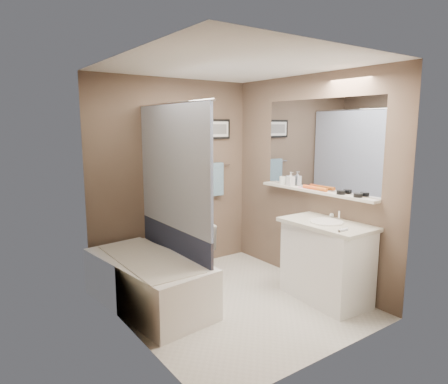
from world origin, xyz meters
TOP-DOWN VIEW (x-y plane):
  - ground at (0.00, 0.00)m, footprint 2.50×2.50m
  - ceiling at (0.00, 0.00)m, footprint 2.20×2.50m
  - wall_back at (0.00, 1.23)m, footprint 2.20×0.04m
  - wall_front at (0.00, -1.23)m, footprint 2.20×0.04m
  - wall_left at (-1.08, 0.00)m, footprint 0.04×2.50m
  - wall_right at (1.08, 0.00)m, footprint 0.04×2.50m
  - tile_surround at (-1.09, 0.50)m, footprint 0.02×1.55m
  - curtain_rod at (-0.40, 0.50)m, footprint 0.02×1.55m
  - curtain_upper at (-0.40, 0.50)m, footprint 0.03×1.45m
  - curtain_lower at (-0.40, 0.50)m, footprint 0.03×1.45m
  - mirror at (1.09, -0.15)m, footprint 0.02×1.60m
  - shelf at (1.04, -0.15)m, footprint 0.12×1.60m
  - towel_bar at (0.55, 1.22)m, footprint 0.60×0.02m
  - towel at (0.55, 1.20)m, footprint 0.34×0.05m
  - art_frame at (0.55, 1.23)m, footprint 0.62×0.02m
  - art_mat at (0.55, 1.22)m, footprint 0.56×0.00m
  - art_image at (0.55, 1.22)m, footprint 0.50×0.00m
  - door at (0.55, -1.24)m, footprint 0.80×0.02m
  - door_handle at (0.22, -1.19)m, footprint 0.10×0.02m
  - bathtub at (-0.75, 0.43)m, footprint 0.87×1.57m
  - tub_rim at (-0.75, 0.43)m, footprint 0.56×1.36m
  - toilet at (-0.07, 0.86)m, footprint 0.53×0.75m
  - vanity at (0.85, -0.51)m, footprint 0.57×0.94m
  - countertop at (0.84, -0.51)m, footprint 0.54×0.96m
  - sink_basin at (0.83, -0.51)m, footprint 0.34×0.34m
  - faucet_spout at (1.03, -0.51)m, footprint 0.02×0.02m
  - faucet_knob at (1.03, -0.41)m, footprint 0.05×0.05m
  - candle_bowl_near at (1.04, -0.73)m, footprint 0.09×0.09m
  - candle_bowl_far at (1.04, -0.51)m, footprint 0.09×0.09m
  - hair_brush_front at (1.04, -0.22)m, footprint 0.06×0.22m
  - hair_brush_back at (1.04, -0.10)m, footprint 0.05×0.22m
  - pink_comb at (1.04, 0.01)m, footprint 0.04×0.16m
  - glass_jar at (1.04, 0.36)m, footprint 0.08×0.08m
  - soap_bottle at (1.04, 0.22)m, footprint 0.08×0.08m

SIDE VIEW (x-z plane):
  - ground at x=0.00m, z-range 0.00..0.00m
  - bathtub at x=-0.75m, z-range 0.00..0.50m
  - toilet at x=-0.07m, z-range 0.00..0.70m
  - vanity at x=0.85m, z-range 0.00..0.80m
  - tub_rim at x=-0.75m, z-range 0.49..0.51m
  - curtain_lower at x=-0.40m, z-range 0.40..0.76m
  - countertop at x=0.84m, z-range 0.80..0.84m
  - sink_basin at x=0.83m, z-range 0.84..0.86m
  - faucet_knob at x=1.03m, z-range 0.84..0.90m
  - faucet_spout at x=1.03m, z-range 0.84..0.94m
  - tile_surround at x=-1.09m, z-range 0.00..2.00m
  - door at x=0.55m, z-range 0.00..2.00m
  - door_handle at x=0.22m, z-range 0.99..1.01m
  - shelf at x=1.04m, z-range 1.09..1.11m
  - pink_comb at x=1.04m, z-range 1.11..1.12m
  - towel at x=0.55m, z-range 0.90..1.34m
  - candle_bowl_near at x=1.04m, z-range 1.11..1.16m
  - candle_bowl_far at x=1.04m, z-range 1.11..1.16m
  - hair_brush_front at x=1.04m, z-range 1.12..1.16m
  - hair_brush_back at x=1.04m, z-range 1.12..1.16m
  - glass_jar at x=1.04m, z-range 1.11..1.22m
  - soap_bottle at x=1.04m, z-range 1.11..1.28m
  - wall_back at x=0.00m, z-range 0.00..2.40m
  - wall_front at x=0.00m, z-range 0.00..2.40m
  - wall_left at x=-1.08m, z-range 0.00..2.40m
  - wall_right at x=1.08m, z-range 0.00..2.40m
  - towel_bar at x=0.55m, z-range 1.29..1.31m
  - curtain_upper at x=-0.40m, z-range 0.76..2.04m
  - mirror at x=1.09m, z-range 1.12..2.12m
  - art_frame at x=0.55m, z-range 1.65..1.91m
  - art_mat at x=0.55m, z-range 1.68..1.88m
  - art_image at x=0.55m, z-range 1.72..1.84m
  - curtain_rod at x=-0.40m, z-range 2.04..2.06m
  - ceiling at x=0.00m, z-range 2.36..2.40m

